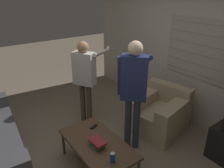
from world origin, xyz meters
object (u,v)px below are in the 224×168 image
coffee_table (98,145)px  book_stack (97,143)px  armchair_beige (159,112)px  person_left_standing (85,73)px  spare_remote (94,127)px  soda_can (113,157)px  person_right_standing (134,84)px

coffee_table → book_stack: (0.06, -0.04, 0.09)m
armchair_beige → person_left_standing: size_ratio=0.69×
coffee_table → spare_remote: 0.37m
person_left_standing → book_stack: size_ratio=5.89×
coffee_table → soda_can: bearing=-5.7°
armchair_beige → person_left_standing: person_left_standing is taller
coffee_table → person_right_standing: person_right_standing is taller
coffee_table → armchair_beige: bearing=97.2°
coffee_table → book_stack: 0.11m
soda_can → spare_remote: bearing=166.0°
coffee_table → spare_remote: spare_remote is taller
person_right_standing → coffee_table: bearing=-128.8°
person_left_standing → soda_can: size_ratio=12.38×
person_right_standing → soda_can: size_ratio=13.79×
armchair_beige → coffee_table: size_ratio=0.91×
armchair_beige → person_left_standing: (-0.97, -0.95, 0.67)m
soda_can → spare_remote: size_ratio=0.93×
person_left_standing → person_right_standing: 1.10m
coffee_table → person_right_standing: (-0.08, 0.69, 0.70)m
spare_remote → book_stack: bearing=-44.2°
book_stack → soda_can: (0.35, 0.00, 0.01)m
armchair_beige → soda_can: size_ratio=8.49×
person_right_standing → soda_can: person_right_standing is taller
person_left_standing → spare_remote: size_ratio=11.47×
book_stack → spare_remote: (-0.39, 0.19, -0.04)m
armchair_beige → person_left_standing: bearing=32.8°
person_right_standing → soda_can: (0.48, -0.73, -0.60)m
person_right_standing → spare_remote: size_ratio=12.78×
coffee_table → book_stack: bearing=-36.0°
armchair_beige → book_stack: bearing=87.5°
armchair_beige → coffee_table: 1.45m
coffee_table → person_right_standing: bearing=96.4°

